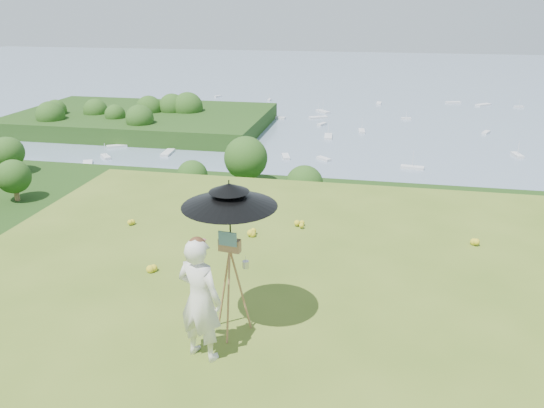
# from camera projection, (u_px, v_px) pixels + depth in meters

# --- Properties ---
(ground) EXTENTS (14.00, 14.00, 0.00)m
(ground) POSITION_uv_depth(u_px,v_px,m) (369.00, 368.00, 6.41)
(ground) COLOR #4F6B1E
(ground) RESTS_ON ground
(forest_slope) EXTENTS (140.00, 56.00, 22.00)m
(forest_slope) POSITION_uv_depth(u_px,v_px,m) (358.00, 387.00, 48.80)
(forest_slope) COLOR #1A370F
(forest_slope) RESTS_ON bay_water
(shoreline_tier) EXTENTS (170.00, 28.00, 8.00)m
(shoreline_tier) POSITION_uv_depth(u_px,v_px,m) (367.00, 261.00, 87.97)
(shoreline_tier) COLOR #716A5B
(shoreline_tier) RESTS_ON bay_water
(bay_water) EXTENTS (700.00, 700.00, 0.00)m
(bay_water) POSITION_uv_depth(u_px,v_px,m) (378.00, 94.00, 238.61)
(bay_water) COLOR #718CA2
(bay_water) RESTS_ON ground
(peninsula) EXTENTS (90.00, 60.00, 12.00)m
(peninsula) POSITION_uv_depth(u_px,v_px,m) (142.00, 112.00, 172.47)
(peninsula) COLOR #1A370F
(peninsula) RESTS_ON bay_water
(slope_trees) EXTENTS (110.00, 50.00, 6.00)m
(slope_trees) POSITION_uv_depth(u_px,v_px,m) (368.00, 250.00, 43.83)
(slope_trees) COLOR #224A16
(slope_trees) RESTS_ON forest_slope
(harbor_town) EXTENTS (110.00, 22.00, 5.00)m
(harbor_town) POSITION_uv_depth(u_px,v_px,m) (369.00, 225.00, 85.67)
(harbor_town) COLOR silver
(harbor_town) RESTS_ON shoreline_tier
(moored_boats) EXTENTS (140.00, 140.00, 0.70)m
(moored_boats) POSITION_uv_depth(u_px,v_px,m) (335.00, 130.00, 168.29)
(moored_boats) COLOR silver
(moored_boats) RESTS_ON bay_water
(wildflowers) EXTENTS (10.00, 10.50, 0.12)m
(wildflowers) POSITION_uv_depth(u_px,v_px,m) (370.00, 351.00, 6.62)
(wildflowers) COLOR gold
(wildflowers) RESTS_ON ground
(painter) EXTENTS (0.68, 0.54, 1.61)m
(painter) POSITION_uv_depth(u_px,v_px,m) (200.00, 299.00, 6.35)
(painter) COLOR silver
(painter) RESTS_ON ground
(field_easel) EXTENTS (0.63, 0.63, 1.49)m
(field_easel) POSITION_uv_depth(u_px,v_px,m) (231.00, 283.00, 6.86)
(field_easel) COLOR olive
(field_easel) RESTS_ON ground
(sun_umbrella) EXTENTS (1.30, 1.30, 0.91)m
(sun_umbrella) POSITION_uv_depth(u_px,v_px,m) (230.00, 215.00, 6.55)
(sun_umbrella) COLOR black
(sun_umbrella) RESTS_ON field_easel
(painter_cap) EXTENTS (0.24, 0.27, 0.10)m
(painter_cap) POSITION_uv_depth(u_px,v_px,m) (197.00, 242.00, 6.09)
(painter_cap) COLOR #BE6872
(painter_cap) RESTS_ON painter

